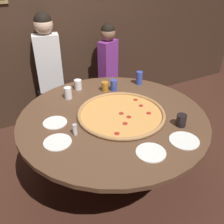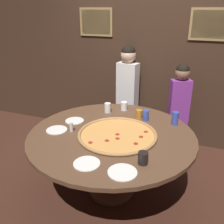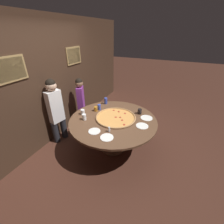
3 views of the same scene
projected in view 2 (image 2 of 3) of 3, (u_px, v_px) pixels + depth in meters
name	position (u px, v px, depth m)	size (l,w,h in m)	color
ground_plane	(112.00, 190.00, 2.88)	(24.00, 24.00, 0.00)	#422319
back_wall	(148.00, 55.00, 3.63)	(6.40, 0.08, 2.60)	#3D281C
dining_table	(112.00, 143.00, 2.64)	(1.73, 1.73, 0.74)	brown
giant_pizza	(117.00, 134.00, 2.54)	(0.81, 0.81, 0.03)	#E0994C
drink_cup_far_right	(108.00, 108.00, 3.09)	(0.08, 0.08, 0.12)	white
drink_cup_near_left	(143.00, 158.00, 2.07)	(0.09, 0.09, 0.11)	black
drink_cup_far_left	(146.00, 115.00, 2.87)	(0.07, 0.07, 0.12)	#384CB7
drink_cup_beside_pizza	(139.00, 114.00, 2.94)	(0.07, 0.07, 0.10)	#BC7A23
drink_cup_by_shaker	(175.00, 118.00, 2.76)	(0.07, 0.07, 0.15)	#384CB7
drink_cup_near_right	(124.00, 106.00, 3.16)	(0.08, 0.08, 0.11)	white
white_plate_near_front	(75.00, 121.00, 2.87)	(0.21, 0.21, 0.01)	white
white_plate_far_back	(87.00, 163.00, 2.08)	(0.23, 0.23, 0.01)	white
white_plate_right_side	(122.00, 172.00, 1.97)	(0.24, 0.24, 0.01)	white
white_plate_left_side	(57.00, 130.00, 2.65)	(0.22, 0.22, 0.01)	white
condiment_shaker	(71.00, 127.00, 2.61)	(0.04, 0.04, 0.10)	silver
diner_far_right	(179.00, 104.00, 3.41)	(0.34, 0.24, 1.29)	#232328
diner_side_left	(127.00, 89.00, 3.71)	(0.38, 0.22, 1.47)	#232328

